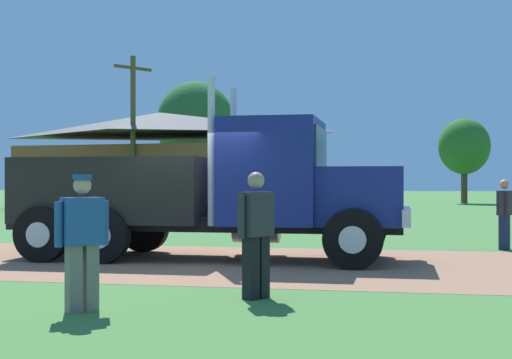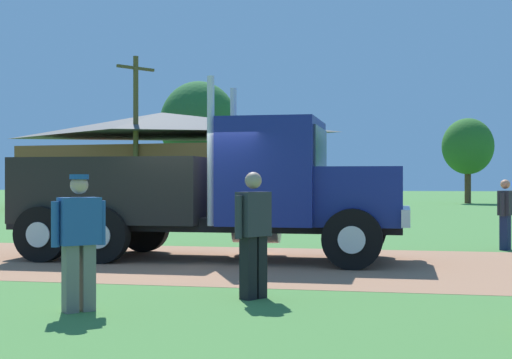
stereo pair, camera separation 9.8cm
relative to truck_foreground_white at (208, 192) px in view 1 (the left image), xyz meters
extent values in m
plane|color=#467B38|center=(0.03, -0.58, -1.35)|extent=(200.00, 200.00, 0.00)
cube|color=#9E6E50|center=(0.03, -0.58, -1.35)|extent=(120.00, 6.41, 0.01)
cube|color=black|center=(-0.07, -0.01, -0.62)|extent=(7.95, 1.59, 0.28)
cube|color=navy|center=(3.09, -0.02, -0.06)|extent=(1.62, 2.07, 1.12)
cube|color=silver|center=(3.95, -0.02, -0.44)|extent=(0.17, 2.26, 0.32)
cube|color=navy|center=(1.36, -0.01, 0.42)|extent=(1.85, 2.36, 2.07)
cube|color=#2D3D4C|center=(2.30, -0.02, 0.83)|extent=(0.05, 1.96, 0.91)
cylinder|color=silver|center=(0.32, 0.92, 0.81)|extent=(0.14, 0.14, 2.85)
cylinder|color=silver|center=(0.31, -0.94, 0.81)|extent=(0.14, 0.14, 2.85)
cylinder|color=silver|center=(0.81, 1.02, -0.84)|extent=(1.00, 0.52, 0.52)
cube|color=black|center=(-1.90, 0.00, 0.04)|extent=(3.89, 2.37, 1.33)
cylinder|color=black|center=(3.02, 1.16, -0.81)|extent=(1.09, 0.30, 1.09)
cylinder|color=silver|center=(3.02, 1.32, -0.81)|extent=(0.49, 0.04, 0.49)
cylinder|color=black|center=(3.01, -1.19, -0.81)|extent=(1.09, 0.30, 1.09)
cylinder|color=silver|center=(3.01, -1.35, -0.81)|extent=(0.49, 0.04, 0.49)
cylinder|color=black|center=(-3.04, 1.18, -0.81)|extent=(1.09, 0.30, 1.09)
cylinder|color=silver|center=(-3.04, 1.34, -0.81)|extent=(0.49, 0.04, 0.49)
cylinder|color=black|center=(-3.05, -1.18, -0.81)|extent=(1.09, 0.30, 1.09)
cylinder|color=silver|center=(-3.05, -1.34, -0.81)|extent=(0.49, 0.04, 0.49)
cylinder|color=black|center=(-1.79, 1.17, -0.81)|extent=(1.09, 0.30, 1.09)
cylinder|color=silver|center=(-1.79, 1.33, -0.81)|extent=(0.49, 0.04, 0.49)
cylinder|color=black|center=(-1.80, -1.18, -0.81)|extent=(1.09, 0.30, 1.09)
cylinder|color=silver|center=(-1.80, -1.34, -0.81)|extent=(0.49, 0.04, 0.49)
cube|color=#264C8C|center=(0.03, -6.07, -0.25)|extent=(0.52, 0.53, 0.58)
sphere|color=tan|center=(0.03, -6.07, 0.19)|extent=(0.22, 0.22, 0.22)
cylinder|color=#1E478C|center=(0.03, -6.07, 0.29)|extent=(0.23, 0.23, 0.06)
cube|color=slate|center=(0.10, -5.99, -0.95)|extent=(0.24, 0.24, 0.82)
cube|color=slate|center=(-0.05, -6.14, -0.95)|extent=(0.24, 0.24, 0.82)
cylinder|color=#264C8C|center=(0.23, -5.86, -0.28)|extent=(0.10, 0.10, 0.55)
cylinder|color=#264C8C|center=(-0.18, -6.27, -0.28)|extent=(0.10, 0.10, 0.55)
cube|color=#2D2D33|center=(1.92, -4.70, -0.21)|extent=(0.46, 0.52, 0.60)
sphere|color=tan|center=(1.92, -4.70, 0.25)|extent=(0.23, 0.23, 0.23)
cube|color=black|center=(1.97, -4.61, -0.93)|extent=(0.24, 0.23, 0.85)
cube|color=black|center=(1.86, -4.78, -0.93)|extent=(0.24, 0.23, 0.85)
cylinder|color=#2D2D33|center=(2.07, -4.47, -0.24)|extent=(0.10, 0.10, 0.57)
cylinder|color=#2D2D33|center=(1.77, -4.93, -0.24)|extent=(0.10, 0.10, 0.57)
cube|color=#2D2D33|center=(6.21, 3.22, -0.27)|extent=(0.39, 0.46, 0.57)
sphere|color=tan|center=(6.21, 3.22, 0.16)|extent=(0.22, 0.22, 0.22)
cube|color=#1E284C|center=(6.18, 3.14, -0.96)|extent=(0.23, 0.22, 0.80)
cube|color=#1E284C|center=(6.24, 3.30, -0.96)|extent=(0.23, 0.22, 0.80)
cylinder|color=#2D2D33|center=(6.12, 2.99, -0.30)|extent=(0.10, 0.10, 0.54)
cylinder|color=#2D2D33|center=(6.30, 3.45, -0.30)|extent=(0.10, 0.10, 0.54)
cube|color=brown|center=(-9.29, 24.39, 0.37)|extent=(14.54, 9.17, 3.46)
pyramid|color=#474747|center=(-9.29, 24.39, 3.40)|extent=(15.26, 9.63, 1.29)
cube|color=black|center=(-11.78, 20.77, -0.25)|extent=(1.80, 0.26, 2.20)
cylinder|color=brown|center=(-9.33, 20.42, 2.58)|extent=(0.26, 0.26, 7.88)
cube|color=brown|center=(-9.33, 20.42, 5.92)|extent=(1.37, 1.89, 0.14)
cylinder|color=#513823|center=(-9.87, 33.86, 0.31)|extent=(0.44, 0.44, 3.32)
ellipsoid|color=#27612B|center=(-9.87, 33.86, 4.11)|extent=(5.37, 5.37, 5.91)
cylinder|color=#513823|center=(8.34, 38.54, -0.07)|extent=(0.44, 0.44, 2.57)
ellipsoid|color=#2C6525|center=(8.34, 38.54, 2.65)|extent=(3.58, 3.58, 3.93)
camera|label=1|loc=(3.81, -14.34, 0.24)|focal=51.08mm
camera|label=2|loc=(3.90, -14.32, 0.24)|focal=51.08mm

